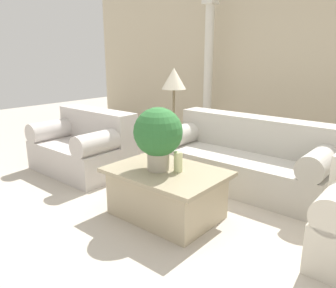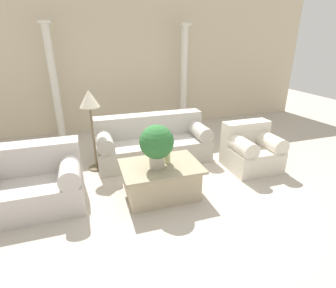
% 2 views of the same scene
% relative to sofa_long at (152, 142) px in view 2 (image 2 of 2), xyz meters
% --- Properties ---
extents(ground_plane, '(16.00, 16.00, 0.00)m').
position_rel_sofa_long_xyz_m(ground_plane, '(-0.11, -0.87, -0.34)').
color(ground_plane, '#BCB2A3').
extents(wall_back, '(10.00, 0.06, 3.20)m').
position_rel_sofa_long_xyz_m(wall_back, '(-0.11, 2.11, 1.26)').
color(wall_back, beige).
rests_on(wall_back, ground_plane).
extents(sofa_long, '(2.05, 0.88, 0.82)m').
position_rel_sofa_long_xyz_m(sofa_long, '(0.00, 0.00, 0.00)').
color(sofa_long, '#B7B2A8').
rests_on(sofa_long, ground_plane).
extents(loveseat, '(1.34, 0.88, 0.82)m').
position_rel_sofa_long_xyz_m(loveseat, '(-1.95, -0.95, 0.01)').
color(loveseat, beige).
rests_on(loveseat, ground_plane).
extents(coffee_table, '(1.12, 0.80, 0.48)m').
position_rel_sofa_long_xyz_m(coffee_table, '(-0.21, -1.26, -0.09)').
color(coffee_table, tan).
rests_on(coffee_table, ground_plane).
extents(potted_plant, '(0.47, 0.47, 0.61)m').
position_rel_sofa_long_xyz_m(potted_plant, '(-0.27, -1.30, 0.50)').
color(potted_plant, '#B2A893').
rests_on(potted_plant, coffee_table).
extents(pillar_candle, '(0.08, 0.08, 0.19)m').
position_rel_sofa_long_xyz_m(pillar_candle, '(-0.09, -1.22, 0.24)').
color(pillar_candle, beige).
rests_on(pillar_candle, coffee_table).
extents(floor_lamp, '(0.32, 0.32, 1.40)m').
position_rel_sofa_long_xyz_m(floor_lamp, '(-1.06, -0.11, 0.81)').
color(floor_lamp, brown).
rests_on(floor_lamp, ground_plane).
extents(column_left, '(0.23, 0.23, 2.48)m').
position_rel_sofa_long_xyz_m(column_left, '(-1.69, 1.69, 0.93)').
color(column_left, silver).
rests_on(column_left, ground_plane).
extents(column_right, '(0.23, 0.23, 2.48)m').
position_rel_sofa_long_xyz_m(column_right, '(1.27, 1.69, 0.93)').
color(column_right, silver).
rests_on(column_right, ground_plane).
extents(armchair, '(0.85, 0.77, 0.79)m').
position_rel_sofa_long_xyz_m(armchair, '(1.56, -0.88, 0.01)').
color(armchair, beige).
rests_on(armchair, ground_plane).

